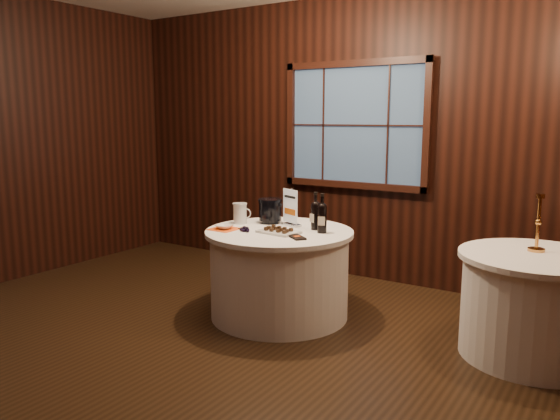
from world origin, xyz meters
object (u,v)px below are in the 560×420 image
Objects in this scene: cracker_bowl at (224,227)px; brass_candlestick at (538,231)px; main_table at (279,273)px; port_bottle_right at (322,216)px; chocolate_box at (297,237)px; glass_pitcher at (240,213)px; sign_stand at (291,213)px; chocolate_plate at (279,231)px; grape_bunch at (246,229)px; port_bottle_left at (315,213)px; side_table at (533,306)px; ice_bucket at (270,210)px.

cracker_bowl is 0.35× the size of brass_candlestick.
port_bottle_right is at bearing 17.01° from main_table.
cracker_bowl is at bearing -177.98° from port_bottle_right.
chocolate_box is 0.80m from glass_pitcher.
glass_pitcher is (-0.82, -0.05, -0.05)m from port_bottle_right.
chocolate_plate is (0.08, -0.33, -0.10)m from sign_stand.
glass_pitcher is (-0.76, 0.24, 0.09)m from chocolate_box.
brass_candlestick reaches higher than chocolate_box.
chocolate_plate is 1.99× the size of grape_bunch.
chocolate_plate is (-0.30, -0.21, -0.13)m from port_bottle_right.
main_table is at bearing 41.89° from grape_bunch.
main_table is 8.59× the size of cracker_bowl.
port_bottle_left is 0.98× the size of port_bottle_right.
sign_stand is 0.81× the size of brass_candlestick.
grape_bunch and cracker_bowl have the same top height.
port_bottle_left is (-1.75, -0.11, 0.52)m from side_table.
side_table is at bearing 8.53° from main_table.
chocolate_plate is at bearing -59.27° from main_table.
glass_pitcher is at bearing 162.60° from port_bottle_right.
side_table is 2.52m from glass_pitcher.
sign_stand reaches higher than port_bottle_left.
brass_candlestick is at bearing 11.45° from main_table.
cracker_bowl is at bearing -140.81° from chocolate_box.
side_table is 3.22× the size of port_bottle_right.
chocolate_box reaches higher than main_table.
port_bottle_right reaches higher than cracker_bowl.
port_bottle_right is at bearing -10.80° from ice_bucket.
chocolate_box is 1.22× the size of cracker_bowl.
glass_pitcher is at bearing -171.96° from brass_candlestick.
main_table is at bearing -61.99° from sign_stand.
cracker_bowl reaches higher than side_table.
ice_bucket reaches higher than chocolate_box.
glass_pitcher is at bearing 173.20° from main_table.
port_bottle_right is 0.33m from chocolate_box.
grape_bunch is at bearing -161.90° from chocolate_plate.
port_bottle_right reaches higher than side_table.
main_table is 3.60× the size of chocolate_plate.
ice_bucket is at bearing -157.51° from sign_stand.
port_bottle_left is 0.73m from glass_pitcher.
port_bottle_right reaches higher than chocolate_box.
port_bottle_right is at bearing 5.90° from sign_stand.
sign_stand is 1.04× the size of port_bottle_left.
port_bottle_left is 0.92× the size of chocolate_plate.
glass_pitcher is (-0.25, 0.25, 0.08)m from grape_bunch.
sign_stand is (-2.02, -0.08, 0.50)m from side_table.
ice_bucket is 2.23m from brass_candlestick.
chocolate_box is 0.50m from grape_bunch.
glass_pitcher is at bearing -147.26° from port_bottle_left.
chocolate_box is (-0.07, -0.29, -0.14)m from port_bottle_right.
ice_bucket is 0.53× the size of brass_candlestick.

